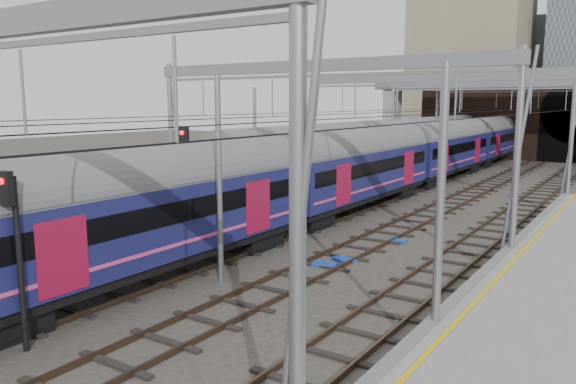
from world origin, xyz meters
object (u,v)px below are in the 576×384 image
Objects in this scene: train_second at (432,141)px; signal_near_centre at (15,239)px; train_main at (409,156)px; signal_near_left at (187,174)px; relay_cabinet at (65,259)px.

train_second reaches higher than signal_near_centre.
train_main is at bearing -76.13° from train_second.
signal_near_centre is (1.48, -29.24, 0.44)m from train_main.
train_main is at bearing 68.76° from signal_near_left.
relay_cabinet is at bearing -120.92° from signal_near_left.
relay_cabinet is (0.99, -41.08, -1.84)m from train_second.
train_main reaches higher than relay_cabinet.
signal_near_left reaches higher than relay_cabinet.
train_main is at bearing 88.04° from signal_near_centre.
train_main is 20.03m from signal_near_left.
train_second reaches higher than relay_cabinet.
train_second is 36.22m from signal_near_left.
signal_near_centre is at bearing -87.31° from signal_near_left.
train_second reaches higher than train_main.
train_second is 41.13m from relay_cabinet.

